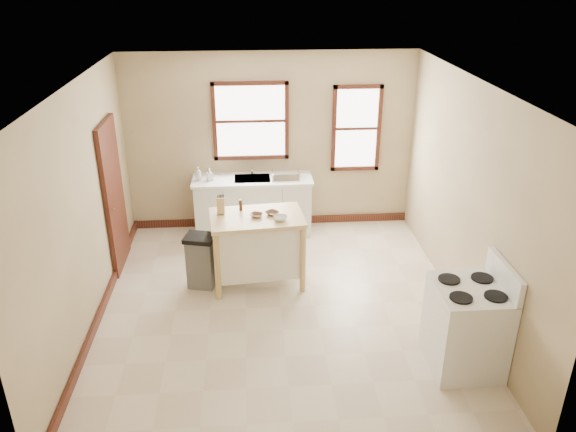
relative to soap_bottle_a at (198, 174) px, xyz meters
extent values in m
plane|color=beige|center=(1.12, -2.17, -1.03)|extent=(5.00, 5.00, 0.00)
plane|color=white|center=(1.12, -2.17, 1.77)|extent=(5.00, 5.00, 0.00)
cube|color=tan|center=(1.12, 0.33, 0.37)|extent=(4.50, 0.04, 2.80)
cube|color=tan|center=(-1.13, -2.17, 0.37)|extent=(0.04, 5.00, 2.80)
cube|color=tan|center=(3.37, -2.17, 0.37)|extent=(0.04, 5.00, 2.80)
cube|color=black|center=(-1.09, -0.87, 0.02)|extent=(0.06, 0.90, 2.10)
cube|color=black|center=(1.12, 0.30, -0.97)|extent=(4.50, 0.04, 0.12)
cube|color=black|center=(-1.10, -2.17, -0.97)|extent=(0.04, 5.00, 0.12)
cylinder|color=silver|center=(0.82, 0.21, 0.00)|extent=(0.03, 0.03, 0.22)
imported|color=#B2B2B2|center=(0.00, 0.00, 0.00)|extent=(0.09, 0.09, 0.22)
imported|color=#B2B2B2|center=(0.17, -0.02, -0.01)|extent=(0.11, 0.11, 0.19)
cylinder|color=#3F2411|center=(0.65, -1.32, 0.03)|extent=(0.05, 0.05, 0.15)
imported|color=brown|center=(0.85, -1.54, -0.02)|extent=(0.20, 0.20, 0.04)
imported|color=brown|center=(1.06, -1.50, -0.02)|extent=(0.23, 0.23, 0.04)
imported|color=silver|center=(1.16, -1.68, -0.02)|extent=(0.23, 0.23, 0.06)
camera|label=1|loc=(0.78, -8.14, 2.97)|focal=35.00mm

